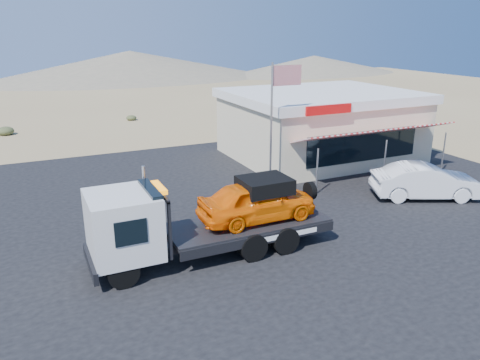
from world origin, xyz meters
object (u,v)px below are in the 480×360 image
(jerky_store, at_px, (320,124))
(flagpole, at_px, (276,113))
(white_sedan, at_px, (426,181))
(tow_truck, at_px, (207,215))

(jerky_store, xyz_separation_m, flagpole, (-5.57, -4.47, 1.77))
(jerky_store, bearing_deg, white_sedan, -88.47)
(tow_truck, relative_size, jerky_store, 0.79)
(white_sedan, distance_m, flagpole, 7.49)
(tow_truck, distance_m, flagpole, 7.46)
(jerky_store, bearing_deg, flagpole, -141.21)
(tow_truck, bearing_deg, jerky_store, 40.49)
(jerky_store, bearing_deg, tow_truck, -139.51)
(flagpole, bearing_deg, jerky_store, 38.79)
(white_sedan, relative_size, jerky_store, 0.46)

